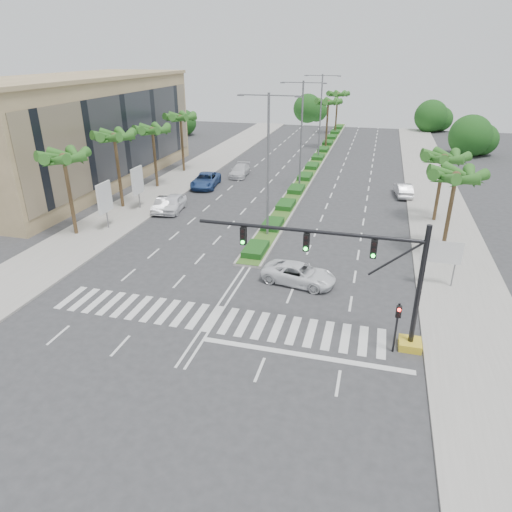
{
  "coord_description": "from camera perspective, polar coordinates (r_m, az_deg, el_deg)",
  "views": [
    {
      "loc": [
        8.73,
        -22.32,
        14.95
      ],
      "look_at": [
        1.85,
        3.26,
        3.0
      ],
      "focal_mm": 32.0,
      "sensor_mm": 36.0,
      "label": 1
    }
  ],
  "objects": [
    {
      "name": "palm_median_a",
      "position": [
        78.2,
        9.02,
        18.3
      ],
      "size": [
        4.57,
        4.68,
        8.05
      ],
      "color": "brown",
      "rests_on": "ground"
    },
    {
      "name": "palm_left_near",
      "position": [
        41.83,
        -22.9,
        11.03
      ],
      "size": [
        4.57,
        4.68,
        7.55
      ],
      "color": "brown",
      "rests_on": "ground"
    },
    {
      "name": "building",
      "position": [
        60.18,
        -21.09,
        14.18
      ],
      "size": [
        12.0,
        36.0,
        12.0
      ],
      "primitive_type": "cube",
      "color": "tan",
      "rests_on": "ground"
    },
    {
      "name": "billboard_near",
      "position": [
        43.14,
        -18.4,
        6.9
      ],
      "size": [
        0.18,
        2.1,
        4.35
      ],
      "color": "slate",
      "rests_on": "ground"
    },
    {
      "name": "palm_left_end",
      "position": [
        62.24,
        -9.4,
        16.53
      ],
      "size": [
        4.57,
        4.68,
        7.75
      ],
      "color": "brown",
      "rests_on": "ground"
    },
    {
      "name": "palm_right_near",
      "position": [
        37.81,
        23.68,
        8.88
      ],
      "size": [
        4.57,
        4.68,
        7.05
      ],
      "color": "brown",
      "rests_on": "ground"
    },
    {
      "name": "footpath_right",
      "position": [
        45.33,
        22.39,
        3.24
      ],
      "size": [
        6.0,
        120.0,
        0.15
      ],
      "primitive_type": "cube",
      "color": "gray",
      "rests_on": "ground"
    },
    {
      "name": "car_parked_d",
      "position": [
        60.32,
        -2.03,
        10.63
      ],
      "size": [
        2.36,
        5.11,
        1.45
      ],
      "primitive_type": "imported",
      "rotation": [
        0.0,
        0.0,
        0.07
      ],
      "color": "silver",
      "rests_on": "ground"
    },
    {
      "name": "footpath_left",
      "position": [
        50.84,
        -13.89,
        6.56
      ],
      "size": [
        6.0,
        120.0,
        0.15
      ],
      "primitive_type": "cube",
      "color": "gray",
      "rests_on": "ground"
    },
    {
      "name": "ground",
      "position": [
        28.25,
        -5.4,
        -7.79
      ],
      "size": [
        160.0,
        160.0,
        0.0
      ],
      "primitive_type": "plane",
      "color": "#333335",
      "rests_on": "ground"
    },
    {
      "name": "palm_left_far",
      "position": [
        55.16,
        -12.81,
        14.89
      ],
      "size": [
        4.57,
        4.68,
        7.35
      ],
      "color": "brown",
      "rests_on": "ground"
    },
    {
      "name": "car_parked_c",
      "position": [
        55.55,
        -6.31,
        9.4
      ],
      "size": [
        3.38,
        6.15,
        1.63
      ],
      "primitive_type": "imported",
      "rotation": [
        0.0,
        0.0,
        0.12
      ],
      "color": "#2D4B89",
      "rests_on": "ground"
    },
    {
      "name": "direction_sign",
      "position": [
        33.14,
        22.12,
        0.24
      ],
      "size": [
        2.7,
        0.11,
        3.4
      ],
      "color": "slate",
      "rests_on": "ground"
    },
    {
      "name": "palm_left_mid",
      "position": [
        48.21,
        -17.27,
        13.84
      ],
      "size": [
        4.57,
        4.68,
        7.95
      ],
      "color": "brown",
      "rests_on": "ground"
    },
    {
      "name": "car_parked_a",
      "position": [
        47.31,
        -10.36,
        6.49
      ],
      "size": [
        2.47,
        4.95,
        1.62
      ],
      "primitive_type": "imported",
      "rotation": [
        0.0,
        0.0,
        0.12
      ],
      "color": "white",
      "rests_on": "ground"
    },
    {
      "name": "billboard_far",
      "position": [
        48.05,
        -14.6,
        9.06
      ],
      "size": [
        0.18,
        2.1,
        4.35
      ],
      "color": "slate",
      "rests_on": "ground"
    },
    {
      "name": "median",
      "position": [
        69.49,
        7.64,
        11.74
      ],
      "size": [
        2.2,
        75.0,
        0.2
      ],
      "primitive_type": "cube",
      "color": "gray",
      "rests_on": "ground"
    },
    {
      "name": "car_parked_b",
      "position": [
        47.43,
        -11.45,
        6.31
      ],
      "size": [
        2.01,
        4.42,
        1.41
      ],
      "primitive_type": "imported",
      "rotation": [
        0.0,
        0.0,
        0.13
      ],
      "color": "#B1B0B5",
      "rests_on": "ground"
    },
    {
      "name": "streetlight_mid",
      "position": [
        53.67,
        5.72,
        15.44
      ],
      "size": [
        5.1,
        0.25,
        12.0
      ],
      "color": "slate",
      "rests_on": "ground"
    },
    {
      "name": "streetlight_far",
      "position": [
        69.36,
        8.08,
        17.32
      ],
      "size": [
        5.1,
        0.25,
        12.0
      ],
      "color": "slate",
      "rests_on": "ground"
    },
    {
      "name": "streetlight_near",
      "position": [
        38.23,
        1.53,
        11.98
      ],
      "size": [
        5.1,
        0.25,
        12.0
      ],
      "color": "slate",
      "rests_on": "ground"
    },
    {
      "name": "car_crossing",
      "position": [
        32.0,
        5.41,
        -2.25
      ],
      "size": [
        5.49,
        3.26,
        1.43
      ],
      "primitive_type": "imported",
      "rotation": [
        0.0,
        0.0,
        1.39
      ],
      "color": "white",
      "rests_on": "ground"
    },
    {
      "name": "palm_median_b",
      "position": [
        93.06,
        10.18,
        19.14
      ],
      "size": [
        4.57,
        4.68,
        8.05
      ],
      "color": "brown",
      "rests_on": "ground"
    },
    {
      "name": "palm_right_far",
      "position": [
        45.6,
        22.43,
        11.06
      ],
      "size": [
        4.57,
        4.68,
        6.75
      ],
      "color": "brown",
      "rests_on": "ground"
    },
    {
      "name": "median_grass",
      "position": [
        69.47,
        7.64,
        11.83
      ],
      "size": [
        1.8,
        75.0,
        0.04
      ],
      "primitive_type": "cube",
      "color": "#355E20",
      "rests_on": "median"
    },
    {
      "name": "car_right",
      "position": [
        54.1,
        17.92,
        7.89
      ],
      "size": [
        2.14,
        4.7,
        1.5
      ],
      "primitive_type": "imported",
      "rotation": [
        0.0,
        0.0,
        3.27
      ],
      "color": "silver",
      "rests_on": "ground"
    },
    {
      "name": "signal_gantry",
      "position": [
        25.11,
        14.61,
        -3.81
      ],
      "size": [
        12.6,
        1.2,
        7.2
      ],
      "color": "gold",
      "rests_on": "ground"
    },
    {
      "name": "pedestrian_signal",
      "position": [
        25.27,
        17.25,
        -7.66
      ],
      "size": [
        0.28,
        0.36,
        3.0
      ],
      "color": "black",
      "rests_on": "ground"
    }
  ]
}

